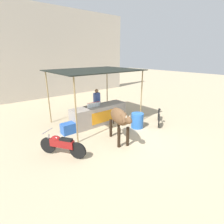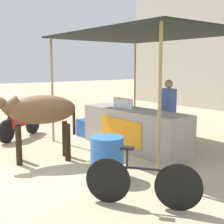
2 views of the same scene
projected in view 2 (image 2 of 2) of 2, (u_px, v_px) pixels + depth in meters
name	position (u px, v px, depth m)	size (l,w,h in m)	color
ground_plane	(50.00, 167.00, 6.14)	(60.00, 60.00, 0.00)	tan
stall_counter	(134.00, 129.00, 7.40)	(3.00, 0.82, 0.96)	#9E9389
stall_awning	(144.00, 39.00, 7.28)	(4.20, 3.20, 2.71)	black
water_bottle_row	(123.00, 103.00, 7.56)	(0.70, 0.07, 0.25)	silver
vendor_behind_counter	(168.00, 113.00, 7.50)	(0.34, 0.22, 1.65)	#383842
cooler_box	(88.00, 128.00, 8.78)	(0.60, 0.44, 0.48)	blue
water_barrel	(107.00, 157.00, 5.56)	(0.59, 0.59, 0.73)	blue
cow	(39.00, 112.00, 6.42)	(0.99, 1.83, 1.44)	brown
motorcycle_parked	(21.00, 123.00, 8.57)	(1.06, 1.56, 0.90)	black
bicycle_leaning	(142.00, 182.00, 4.38)	(1.35, 1.04, 0.85)	black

